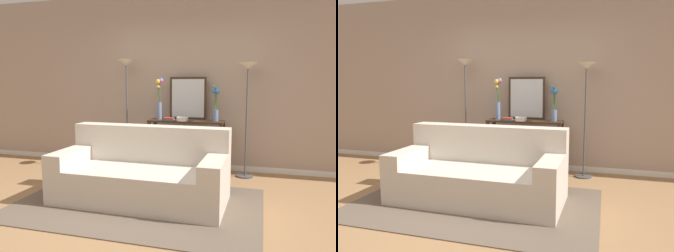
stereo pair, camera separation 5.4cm
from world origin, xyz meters
TOP-DOWN VIEW (x-y plane):
  - ground_plane at (0.00, 0.00)m, footprint 16.00×16.00m
  - back_wall at (0.00, 2.30)m, footprint 12.00×0.15m
  - area_rug at (-0.04, 0.38)m, footprint 2.85×1.87m
  - couch at (-0.04, 0.54)m, footprint 2.04×0.99m
  - console_table at (0.18, 1.93)m, footprint 1.18×0.36m
  - floor_lamp_left at (-0.81, 1.92)m, footprint 0.28×0.28m
  - floor_lamp_right at (1.11, 1.92)m, footprint 0.28×0.28m
  - wall_mirror at (0.17, 2.08)m, footprint 0.60×0.02m
  - vase_tall_flowers at (-0.27, 1.96)m, footprint 0.11×0.12m
  - vase_short_flowers at (0.64, 1.95)m, footprint 0.12×0.11m
  - fruit_bowl at (0.15, 1.82)m, footprint 0.18×0.18m
  - book_stack at (-0.07, 1.84)m, footprint 0.17×0.14m
  - book_row_under_console at (-0.13, 1.93)m, footprint 0.36×0.18m

SIDE VIEW (x-z plane):
  - ground_plane at x=0.00m, z-range -0.02..0.00m
  - area_rug at x=-0.04m, z-range 0.00..0.01m
  - book_row_under_console at x=-0.13m, z-range -0.01..0.12m
  - couch at x=-0.04m, z-range -0.13..0.75m
  - console_table at x=0.18m, z-range 0.15..0.99m
  - book_stack at x=-0.07m, z-range 0.83..0.88m
  - fruit_bowl at x=0.15m, z-range 0.84..0.90m
  - vase_short_flowers at x=0.64m, z-range 0.81..1.36m
  - wall_mirror at x=0.17m, z-range 0.84..1.51m
  - vase_tall_flowers at x=-0.27m, z-range 0.86..1.52m
  - floor_lamp_right at x=1.11m, z-range 0.49..2.21m
  - floor_lamp_left at x=-0.81m, z-range 0.51..2.31m
  - back_wall at x=0.00m, z-range 0.00..2.89m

